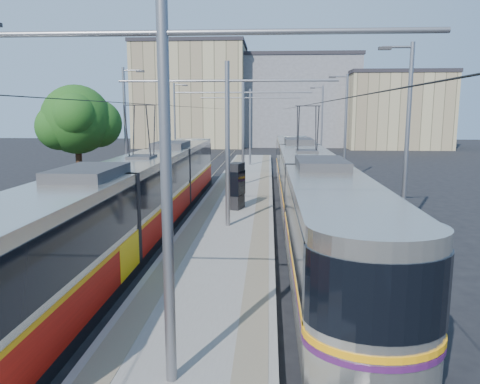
{
  "coord_description": "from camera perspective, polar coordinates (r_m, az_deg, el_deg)",
  "views": [
    {
      "loc": [
        1.77,
        -11.9,
        5.22
      ],
      "look_at": [
        0.46,
        9.14,
        1.6
      ],
      "focal_mm": 35.0,
      "sensor_mm": 36.0,
      "label": 1
    }
  ],
  "objects": [
    {
      "name": "tram_left",
      "position": [
        20.45,
        -11.73,
        -0.36
      ],
      "size": [
        2.43,
        29.59,
        5.5
      ],
      "color": "black",
      "rests_on": "ground"
    },
    {
      "name": "tactile_strip_right",
      "position": [
        29.32,
        2.87,
        0.08
      ],
      "size": [
        0.7,
        50.0,
        0.01
      ],
      "primitive_type": "cube",
      "color": "gray",
      "rests_on": "platform"
    },
    {
      "name": "shelter",
      "position": [
        23.91,
        -0.5,
        0.88
      ],
      "size": [
        0.93,
        1.21,
        2.36
      ],
      "rotation": [
        0.0,
        0.0,
        -0.29
      ],
      "color": "black",
      "rests_on": "platform"
    },
    {
      "name": "tram_right",
      "position": [
        23.09,
        8.06,
        1.27
      ],
      "size": [
        2.43,
        32.03,
        5.5
      ],
      "color": "black",
      "rests_on": "ground"
    },
    {
      "name": "tactile_strip_left",
      "position": [
        29.49,
        -2.77,
        0.14
      ],
      "size": [
        0.7,
        50.0,
        0.01
      ],
      "primitive_type": "cube",
      "color": "gray",
      "rests_on": "platform"
    },
    {
      "name": "street_lamps",
      "position": [
        32.96,
        0.47,
        7.94
      ],
      "size": [
        15.18,
        38.22,
        8.0
      ],
      "color": "slate",
      "rests_on": "ground"
    },
    {
      "name": "tree",
      "position": [
        31.36,
        -18.68,
        8.23
      ],
      "size": [
        4.75,
        4.39,
        6.9
      ],
      "color": "#382314",
      "rests_on": "ground"
    },
    {
      "name": "building_left",
      "position": [
        72.9,
        -5.87,
        11.63
      ],
      "size": [
        16.32,
        12.24,
        15.32
      ],
      "color": "tan",
      "rests_on": "ground"
    },
    {
      "name": "platform",
      "position": [
        29.39,
        0.04,
        -0.19
      ],
      "size": [
        4.0,
        50.0,
        0.3
      ],
      "primitive_type": "cube",
      "color": "gray",
      "rests_on": "ground"
    },
    {
      "name": "rails",
      "position": [
        29.42,
        0.04,
        -0.45
      ],
      "size": [
        8.71,
        70.0,
        0.03
      ],
      "color": "gray",
      "rests_on": "ground"
    },
    {
      "name": "ground",
      "position": [
        13.12,
        -4.63,
        -13.75
      ],
      "size": [
        160.0,
        160.0,
        0.0
      ],
      "primitive_type": "plane",
      "color": "black",
      "rests_on": "ground"
    },
    {
      "name": "track_arrow",
      "position": [
        11.63,
        -25.75,
        -17.94
      ],
      "size": [
        1.2,
        5.0,
        0.01
      ],
      "primitive_type": "cube",
      "color": "silver",
      "rests_on": "ground"
    },
    {
      "name": "catenary",
      "position": [
        26.12,
        -0.34,
        8.22
      ],
      "size": [
        9.2,
        70.0,
        7.0
      ],
      "color": "slate",
      "rests_on": "platform"
    },
    {
      "name": "building_centre",
      "position": [
        76.04,
        6.86,
        10.93
      ],
      "size": [
        18.36,
        14.28,
        13.74
      ],
      "color": "gray",
      "rests_on": "ground"
    },
    {
      "name": "building_right",
      "position": [
        72.24,
        18.42,
        9.45
      ],
      "size": [
        14.28,
        10.2,
        10.89
      ],
      "color": "tan",
      "rests_on": "ground"
    }
  ]
}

